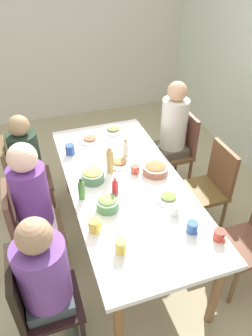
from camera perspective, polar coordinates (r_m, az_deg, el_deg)
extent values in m
plane|color=tan|center=(3.23, 0.00, -13.02)|extent=(6.85, 6.85, 0.00)
cube|color=silver|center=(5.08, -11.47, 22.69)|extent=(0.12, 3.99, 2.60)
cube|color=white|center=(2.71, 0.00, -2.89)|extent=(2.07, 0.93, 0.04)
cylinder|color=brown|center=(3.61, -10.29, 0.25)|extent=(0.07, 0.07, 0.71)
cylinder|color=olive|center=(2.36, -1.29, -25.93)|extent=(0.07, 0.07, 0.71)
cylinder|color=#94573D|center=(3.74, 0.73, 2.37)|extent=(0.07, 0.07, 0.71)
cylinder|color=brown|center=(2.56, 15.56, -20.44)|extent=(0.07, 0.07, 0.71)
cube|color=brown|center=(3.35, -16.41, -2.24)|extent=(0.40, 0.40, 0.04)
cylinder|color=brown|center=(3.63, -18.70, -3.92)|extent=(0.04, 0.04, 0.43)
cylinder|color=brown|center=(3.37, -18.36, -7.50)|extent=(0.04, 0.04, 0.43)
cylinder|color=brown|center=(3.62, -13.41, -2.91)|extent=(0.04, 0.04, 0.43)
cylinder|color=brown|center=(3.36, -12.63, -6.41)|extent=(0.04, 0.04, 0.43)
cube|color=brown|center=(3.22, -20.25, 0.43)|extent=(0.38, 0.04, 0.45)
cylinder|color=#3E473E|center=(3.54, -14.35, -3.88)|extent=(0.09, 0.09, 0.45)
cylinder|color=#423A41|center=(3.42, -14.03, -5.53)|extent=(0.09, 0.09, 0.45)
cube|color=#3F4338|center=(3.31, -16.58, -1.42)|extent=(0.30, 0.30, 0.10)
cylinder|color=#1D3021|center=(3.16, -17.40, 2.36)|extent=(0.28, 0.28, 0.43)
sphere|color=#9D8359|center=(3.01, -18.42, 7.10)|extent=(0.19, 0.19, 0.19)
cube|color=brown|center=(2.79, 20.31, -12.72)|extent=(0.40, 0.40, 0.04)
cylinder|color=brown|center=(3.12, 20.19, -12.36)|extent=(0.04, 0.04, 0.43)
cylinder|color=brown|center=(2.81, 18.44, -19.22)|extent=(0.04, 0.04, 0.43)
cylinder|color=brown|center=(2.96, 14.74, -14.33)|extent=(0.04, 0.04, 0.43)
cube|color=brown|center=(2.83, -15.11, -10.55)|extent=(0.40, 0.40, 0.04)
cylinder|color=brown|center=(3.12, -17.94, -11.76)|extent=(0.04, 0.04, 0.43)
cylinder|color=brown|center=(2.89, -17.46, -16.61)|extent=(0.04, 0.04, 0.43)
cylinder|color=brown|center=(3.11, -11.68, -10.59)|extent=(0.04, 0.04, 0.43)
cylinder|color=brown|center=(2.88, -10.56, -15.34)|extent=(0.04, 0.04, 0.43)
cube|color=brown|center=(2.68, -19.72, -7.79)|extent=(0.38, 0.04, 0.45)
cylinder|color=brown|center=(3.04, -12.75, -11.91)|extent=(0.09, 0.09, 0.45)
cylinder|color=brown|center=(2.93, -12.28, -14.16)|extent=(0.09, 0.09, 0.45)
cube|color=#554C46|center=(2.79, -15.31, -9.71)|extent=(0.30, 0.30, 0.10)
cylinder|color=#693891|center=(2.58, -16.40, -4.85)|extent=(0.28, 0.28, 0.53)
sphere|color=beige|center=(2.36, -17.87, 1.75)|extent=(0.22, 0.22, 0.22)
cube|color=black|center=(2.40, -13.16, -22.20)|extent=(0.40, 0.40, 0.04)
cylinder|color=black|center=(2.69, -16.84, -22.37)|extent=(0.04, 0.04, 0.43)
cylinder|color=black|center=(2.68, -9.17, -20.99)|extent=(0.04, 0.04, 0.43)
cylinder|color=black|center=(2.51, -7.47, -27.31)|extent=(0.04, 0.04, 0.43)
cube|color=black|center=(2.22, -18.89, -19.79)|extent=(0.38, 0.04, 0.45)
cylinder|color=#3C3A3D|center=(2.62, -10.40, -22.79)|extent=(0.09, 0.09, 0.45)
cylinder|color=#3E4639|center=(2.54, -9.69, -25.80)|extent=(0.09, 0.09, 0.45)
cube|color=#3A4448|center=(2.35, -13.37, -21.43)|extent=(0.30, 0.30, 0.10)
cylinder|color=#6E4199|center=(2.12, -14.46, -17.37)|extent=(0.32, 0.32, 0.46)
sphere|color=tan|center=(1.87, -15.96, -11.44)|extent=(0.21, 0.21, 0.21)
cube|color=brown|center=(3.17, 13.25, -4.11)|extent=(0.40, 0.40, 0.04)
cylinder|color=brown|center=(3.30, 16.74, -8.22)|extent=(0.04, 0.04, 0.43)
cylinder|color=brown|center=(3.50, 13.80, -4.60)|extent=(0.04, 0.04, 0.43)
cylinder|color=brown|center=(3.15, 11.50, -9.81)|extent=(0.04, 0.04, 0.43)
cylinder|color=brown|center=(3.35, 8.78, -5.90)|extent=(0.04, 0.04, 0.43)
cube|color=brown|center=(3.12, 16.70, -0.07)|extent=(0.38, 0.04, 0.45)
cube|color=brown|center=(3.64, 7.98, 2.52)|extent=(0.40, 0.40, 0.04)
cylinder|color=brown|center=(3.72, 11.16, -1.30)|extent=(0.04, 0.04, 0.43)
cylinder|color=brown|center=(3.96, 8.89, 1.55)|extent=(0.04, 0.04, 0.43)
cylinder|color=brown|center=(3.59, 6.38, -2.38)|extent=(0.04, 0.04, 0.43)
cylinder|color=brown|center=(3.83, 4.33, 0.64)|extent=(0.04, 0.04, 0.43)
cube|color=brown|center=(3.59, 10.89, 6.12)|extent=(0.38, 0.04, 0.45)
cylinder|color=brown|center=(3.67, 6.82, -1.20)|extent=(0.09, 0.09, 0.45)
cylinder|color=brown|center=(3.79, 5.83, 0.20)|extent=(0.09, 0.09, 0.45)
cube|color=brown|center=(3.61, 8.06, 3.31)|extent=(0.30, 0.30, 0.10)
cylinder|color=silver|center=(3.45, 8.50, 7.74)|extent=(0.28, 0.28, 0.54)
sphere|color=tan|center=(3.29, 9.06, 13.22)|extent=(0.20, 0.20, 0.20)
cylinder|color=silver|center=(3.26, -6.37, 5.00)|extent=(0.23, 0.23, 0.01)
ellipsoid|color=#CA7550|center=(3.25, -6.40, 5.29)|extent=(0.13, 0.13, 0.02)
cylinder|color=white|center=(2.91, -1.14, 0.90)|extent=(0.23, 0.23, 0.01)
ellipsoid|color=tan|center=(2.90, -1.14, 1.21)|extent=(0.13, 0.13, 0.02)
cylinder|color=silver|center=(3.41, -2.28, 6.71)|extent=(0.24, 0.24, 0.01)
ellipsoid|color=#869052|center=(3.40, -2.28, 7.00)|extent=(0.13, 0.13, 0.02)
cylinder|color=white|center=(2.56, 7.51, -5.24)|extent=(0.23, 0.23, 0.01)
ellipsoid|color=olive|center=(2.55, 7.54, -4.91)|extent=(0.13, 0.13, 0.02)
cylinder|color=#4D8052|center=(2.44, -3.25, -6.40)|extent=(0.17, 0.17, 0.08)
ellipsoid|color=#83A35A|center=(2.42, -3.28, -5.71)|extent=(0.14, 0.14, 0.04)
cylinder|color=#A05E45|center=(2.80, 5.22, -0.25)|extent=(0.22, 0.22, 0.07)
ellipsoid|color=#AD7546|center=(2.78, 5.26, 0.31)|extent=(0.18, 0.18, 0.04)
cylinder|color=#4E7852|center=(2.71, -5.88, -1.48)|extent=(0.19, 0.19, 0.08)
ellipsoid|color=tan|center=(2.68, -5.94, -0.77)|extent=(0.15, 0.15, 0.04)
cylinder|color=#CB4334|center=(2.31, 16.13, -11.30)|extent=(0.08, 0.08, 0.08)
torus|color=#CB4934|center=(2.29, 16.80, -12.15)|extent=(0.05, 0.01, 0.05)
cylinder|color=#325098|center=(3.06, -9.86, 3.24)|extent=(0.09, 0.09, 0.10)
torus|color=#2F4FA1|center=(3.02, -9.67, 2.71)|extent=(0.05, 0.01, 0.05)
cylinder|color=#EFC849|center=(2.28, -5.56, -10.02)|extent=(0.09, 0.09, 0.10)
torus|color=#DECE53|center=(2.25, -5.20, -11.01)|extent=(0.05, 0.01, 0.05)
cylinder|color=white|center=(2.42, 8.66, -7.37)|extent=(0.07, 0.07, 0.07)
torus|color=white|center=(2.39, 9.17, -8.13)|extent=(0.05, 0.01, 0.05)
cylinder|color=#CA5444|center=(2.78, 1.58, -0.24)|extent=(0.07, 0.07, 0.07)
torus|color=#D54F3C|center=(2.75, 1.92, -0.81)|extent=(0.05, 0.01, 0.05)
cylinder|color=#E2CE51|center=(2.15, -0.95, -13.68)|extent=(0.07, 0.07, 0.10)
torus|color=gold|center=(2.12, -0.52, -14.65)|extent=(0.05, 0.01, 0.05)
cylinder|color=#3861A6|center=(2.32, 11.60, -10.18)|extent=(0.08, 0.08, 0.08)
torus|color=#355BA6|center=(2.29, 12.20, -11.02)|extent=(0.05, 0.01, 0.05)
cylinder|color=red|center=(2.50, -1.94, -3.95)|extent=(0.05, 0.05, 0.16)
cone|color=red|center=(2.44, -1.98, -2.29)|extent=(0.05, 0.05, 0.03)
cylinder|color=red|center=(2.43, -1.99, -1.92)|extent=(0.03, 0.03, 0.01)
cylinder|color=#498938|center=(2.52, -7.86, -4.03)|extent=(0.05, 0.05, 0.15)
cone|color=#497631|center=(2.47, -8.03, -2.47)|extent=(0.05, 0.05, 0.03)
cylinder|color=black|center=(2.46, -8.07, -2.10)|extent=(0.03, 0.03, 0.01)
cylinder|color=beige|center=(2.96, -0.06, 3.12)|extent=(0.06, 0.06, 0.14)
cone|color=beige|center=(2.92, -0.07, 4.53)|extent=(0.05, 0.05, 0.03)
cylinder|color=red|center=(2.90, -0.07, 4.86)|extent=(0.03, 0.03, 0.01)
cylinder|color=tan|center=(2.76, -2.86, 1.16)|extent=(0.06, 0.06, 0.22)
cone|color=tan|center=(2.69, -2.94, 3.32)|extent=(0.06, 0.06, 0.03)
cylinder|color=white|center=(2.68, -2.95, 3.68)|extent=(0.03, 0.03, 0.01)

